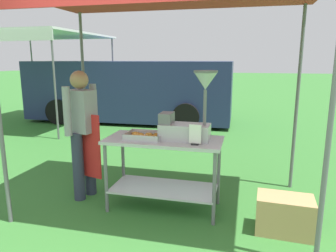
# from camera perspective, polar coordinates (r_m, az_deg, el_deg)

# --- Properties ---
(ground_plane) EXTENTS (70.00, 70.00, 0.00)m
(ground_plane) POSITION_cam_1_polar(r_m,az_deg,el_deg) (8.34, 8.02, -0.22)
(ground_plane) COLOR #33702D
(stall_canopy) EXTENTS (3.29, 1.96, 2.47)m
(stall_canopy) POSITION_cam_1_polar(r_m,az_deg,el_deg) (3.65, -0.41, 21.84)
(stall_canopy) COLOR slate
(stall_canopy) RESTS_ON ground
(donut_cart) EXTENTS (1.33, 0.62, 0.85)m
(donut_cart) POSITION_cam_1_polar(r_m,az_deg,el_deg) (3.68, -0.76, -5.79)
(donut_cart) COLOR #B7B7BC
(donut_cart) RESTS_ON ground
(donut_tray) EXTENTS (0.42, 0.32, 0.07)m
(donut_tray) POSITION_cam_1_polar(r_m,az_deg,el_deg) (3.63, -4.40, -1.87)
(donut_tray) COLOR #B7B7BC
(donut_tray) RESTS_ON donut_cart
(donut_fryer) EXTENTS (0.63, 0.28, 0.77)m
(donut_fryer) POSITION_cam_1_polar(r_m,az_deg,el_deg) (3.51, 3.81, 1.72)
(donut_fryer) COLOR #B7B7BC
(donut_fryer) RESTS_ON donut_cart
(menu_sign) EXTENTS (0.13, 0.05, 0.22)m
(menu_sign) POSITION_cam_1_polar(r_m,az_deg,el_deg) (3.35, 4.91, -1.88)
(menu_sign) COLOR black
(menu_sign) RESTS_ON donut_cart
(vendor) EXTENTS (0.47, 0.53, 1.61)m
(vendor) POSITION_cam_1_polar(r_m,az_deg,el_deg) (4.06, -15.19, -0.41)
(vendor) COLOR #2D3347
(vendor) RESTS_ON ground
(supply_crate) EXTENTS (0.57, 0.37, 0.39)m
(supply_crate) POSITION_cam_1_polar(r_m,az_deg,el_deg) (3.54, 20.25, -14.80)
(supply_crate) COLOR tan
(supply_crate) RESTS_ON ground
(van_navy) EXTENTS (5.73, 2.22, 1.69)m
(van_navy) POSITION_cam_1_polar(r_m,az_deg,el_deg) (9.15, -6.66, 6.45)
(van_navy) COLOR navy
(van_navy) RESTS_ON ground
(neighbour_tent) EXTENTS (3.04, 3.29, 2.41)m
(neighbour_tent) POSITION_cam_1_polar(r_m,az_deg,el_deg) (9.30, -22.57, 14.72)
(neighbour_tent) COLOR slate
(neighbour_tent) RESTS_ON ground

